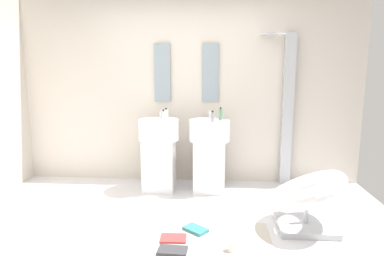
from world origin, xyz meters
TOP-DOWN VIEW (x-y plane):
  - ground_plane at (0.00, 0.00)m, footprint 4.80×3.60m
  - rear_partition at (0.00, 1.65)m, footprint 4.80×0.10m
  - pedestal_sink_left at (-0.33, 1.19)m, footprint 0.52×0.52m
  - pedestal_sink_right at (0.33, 1.19)m, footprint 0.52×0.52m
  - vanity_mirror_left at (-0.33, 1.58)m, footprint 0.22×0.03m
  - vanity_mirror_right at (0.33, 1.58)m, footprint 0.22×0.03m
  - shower_column at (1.36, 1.53)m, footprint 0.49×0.24m
  - lounge_chair at (1.32, 0.19)m, footprint 1.04×1.04m
  - area_rug at (0.31, -0.17)m, footprint 1.25×0.83m
  - magazine_charcoal at (0.04, -0.37)m, footprint 0.26×0.17m
  - magazine_teal at (0.22, 0.03)m, footprint 0.27×0.26m
  - magazine_red at (0.02, -0.15)m, footprint 0.25×0.18m
  - coffee_mug at (0.56, -0.31)m, footprint 0.08×0.08m
  - soap_bottle_clear at (-0.24, 1.04)m, footprint 0.04×0.04m
  - soap_bottle_green at (0.47, 1.18)m, footprint 0.04×0.04m
  - soap_bottle_white at (-0.25, 1.34)m, footprint 0.05×0.05m
  - soap_bottle_grey at (0.37, 1.06)m, footprint 0.05×0.05m

SIDE VIEW (x-z plane):
  - ground_plane at x=0.00m, z-range -0.04..0.00m
  - area_rug at x=0.31m, z-range 0.00..0.01m
  - magazine_red at x=0.02m, z-range 0.01..0.03m
  - magazine_charcoal at x=0.04m, z-range 0.01..0.04m
  - magazine_teal at x=0.22m, z-range 0.01..0.04m
  - coffee_mug at x=0.56m, z-range 0.01..0.10m
  - lounge_chair at x=1.32m, z-range 0.03..0.67m
  - pedestal_sink_left at x=-0.33m, z-range 0.00..1.05m
  - pedestal_sink_right at x=0.33m, z-range 0.00..1.05m
  - soap_bottle_white at x=-0.25m, z-range 0.93..1.07m
  - soap_bottle_grey at x=0.37m, z-range 0.93..1.07m
  - soap_bottle_clear at x=-0.24m, z-range 0.93..1.09m
  - soap_bottle_green at x=0.47m, z-range 0.93..1.10m
  - shower_column at x=1.36m, z-range 0.05..2.10m
  - rear_partition at x=0.00m, z-range 0.00..2.60m
  - vanity_mirror_left at x=-0.33m, z-range 1.14..1.92m
  - vanity_mirror_right at x=0.33m, z-range 1.14..1.92m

